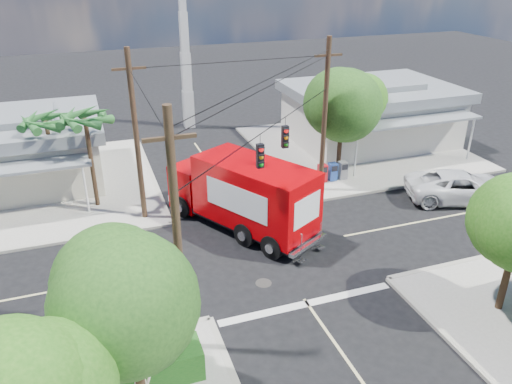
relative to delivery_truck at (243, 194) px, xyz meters
name	(u,v)px	position (x,y,z in m)	size (l,w,h in m)	color
ground	(270,250)	(0.51, -2.52, -1.92)	(120.00, 120.00, 0.00)	black
sidewalk_ne	(356,148)	(11.38, 8.36, -1.85)	(14.12, 14.12, 0.14)	#9C978D
sidewalk_nw	(36,190)	(-10.37, 8.36, -1.85)	(14.12, 14.12, 0.14)	#9C978D
road_markings	(281,266)	(0.51, -3.99, -1.91)	(32.00, 32.00, 0.01)	beige
building_ne	(371,112)	(13.01, 9.44, 0.40)	(11.80, 10.20, 4.50)	silver
building_nw	(11,150)	(-11.49, 9.94, 0.31)	(10.80, 10.20, 4.30)	beige
radio_tower	(185,57)	(1.01, 17.48, 3.73)	(0.80, 0.80, 17.00)	silver
tree_sw_front	(130,300)	(-6.49, -10.06, 2.42)	(3.88, 3.78, 6.03)	#422D1C
tree_ne_front	(343,104)	(7.71, 4.24, 2.85)	(4.21, 4.14, 6.66)	#422D1C
tree_ne_back	(362,100)	(10.31, 6.44, 2.27)	(3.77, 3.66, 5.82)	#422D1C
palm_nw_front	(85,120)	(-6.99, 4.98, 3.13)	(3.01, 3.08, 5.59)	#422D1C
palm_nw_back	(46,123)	(-8.99, 6.48, 2.76)	(3.01, 3.08, 5.19)	#422D1C
utility_poles	(226,152)	(-1.08, -0.92, 2.76)	(12.00, 10.68, 9.00)	#473321
picket_fence	(110,360)	(-7.29, -8.12, -1.23)	(5.94, 0.06, 1.00)	silver
hedge_sw	(106,378)	(-7.49, -8.92, -1.23)	(6.20, 1.20, 1.10)	#134C14
vending_boxes	(333,172)	(7.01, 3.68, -1.23)	(1.90, 0.50, 1.10)	red
delivery_truck	(243,194)	(0.00, 0.00, 0.00)	(6.49, 8.83, 3.77)	black
parked_car	(461,187)	(12.75, -1.05, -1.06)	(2.84, 6.15, 1.71)	silver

